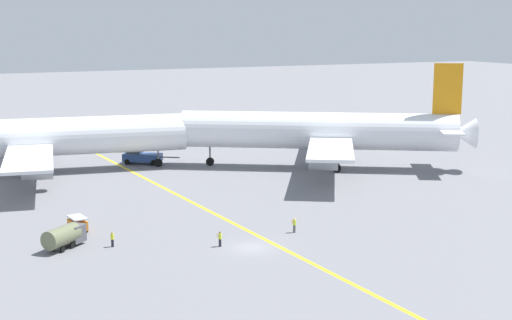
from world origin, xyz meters
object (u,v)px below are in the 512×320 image
Objects in this scene: ground_crew_ramp_agent_by_cones at (294,225)px; ground_crew_marshaller_foreground at (112,239)px; airliner_at_gate_left at (42,138)px; gse_fuel_bowser_stubby at (65,236)px; pushback_tug at (141,156)px; airliner_being_pushed at (320,131)px; gse_baggage_cart_trailing at (78,224)px; ground_crew_wing_walker_right at (220,239)px.

ground_crew_marshaller_foreground is at bearing 169.38° from ground_crew_ramp_agent_by_cones.
airliner_at_gate_left is 41.30m from gse_fuel_bowser_stubby.
gse_fuel_bowser_stubby is 2.97× the size of ground_crew_ramp_agent_by_cones.
airliner_being_pushed is at bearing -32.70° from pushback_tug.
pushback_tug is 2.92× the size of gse_baggage_cart_trailing.
airliner_at_gate_left is 29.17× the size of ground_crew_ramp_agent_by_cones.
ground_crew_marshaller_foreground is at bearing -146.68° from airliner_being_pushed.
gse_baggage_cart_trailing is at bearing -94.07° from airliner_at_gate_left.
airliner_at_gate_left is at bearing 85.93° from gse_baggage_cart_trailing.
ground_crew_wing_walker_right is (14.52, -6.48, -0.50)m from gse_fuel_bowser_stubby.
airliner_at_gate_left is 30.50× the size of ground_crew_wing_walker_right.
gse_baggage_cart_trailing reaches higher than ground_crew_ramp_agent_by_cones.
gse_baggage_cart_trailing is 7.44m from ground_crew_marshaller_foreground.
ground_crew_wing_walker_right is at bearing -78.59° from airliner_at_gate_left.
airliner_being_pushed is at bearing 33.32° from ground_crew_marshaller_foreground.
ground_crew_ramp_agent_by_cones is (18.96, -46.14, -4.62)m from airliner_at_gate_left.
gse_fuel_bowser_stubby is (-2.47, -5.47, 0.47)m from gse_baggage_cart_trailing.
pushback_tug is 48.12m from ground_crew_wing_walker_right.
airliner_being_pushed is (40.61, -15.46, 0.43)m from airliner_at_gate_left.
airliner_at_gate_left reaches higher than ground_crew_ramp_agent_by_cones.
gse_fuel_bowser_stubby reaches higher than ground_crew_ramp_agent_by_cones.
airliner_being_pushed is 29.81m from pushback_tug.
airliner_at_gate_left is 16.84× the size of gse_baggage_cart_trailing.
gse_baggage_cart_trailing reaches higher than ground_crew_marshaller_foreground.
ground_crew_marshaller_foreground is (4.48, -1.70, -0.51)m from gse_fuel_bowser_stubby.
airliner_at_gate_left is 5.77× the size of pushback_tug.
gse_baggage_cart_trailing is 6.02m from gse_fuel_bowser_stubby.
airliner_at_gate_left is 9.81× the size of gse_fuel_bowser_stubby.
ground_crew_ramp_agent_by_cones is (21.47, -10.82, 0.02)m from gse_baggage_cart_trailing.
gse_fuel_bowser_stubby is 24.54m from ground_crew_ramp_agent_by_cones.
gse_fuel_bowser_stubby is (-45.59, -25.32, -4.59)m from airliner_being_pushed.
gse_baggage_cart_trailing is at bearing 105.67° from ground_crew_marshaller_foreground.
gse_baggage_cart_trailing is (-18.35, -35.76, -0.37)m from pushback_tug.
ground_crew_ramp_agent_by_cones is at bearing -12.59° from gse_fuel_bowser_stubby.
airliner_being_pushed is 44.75m from ground_crew_wing_walker_right.
airliner_at_gate_left is 50.09m from ground_crew_ramp_agent_by_cones.
ground_crew_marshaller_foreground is (-41.11, -27.02, -5.10)m from airliner_being_pushed.
gse_fuel_bowser_stubby is at bearing -150.95° from airliner_being_pushed.
gse_fuel_bowser_stubby is at bearing -116.79° from pushback_tug.
ground_crew_wing_walker_right is (-6.30, -47.70, -0.40)m from pushback_tug.
pushback_tug is 45.93m from ground_crew_marshaller_foreground.
ground_crew_marshaller_foreground is (-10.04, 4.78, -0.01)m from ground_crew_wing_walker_right.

